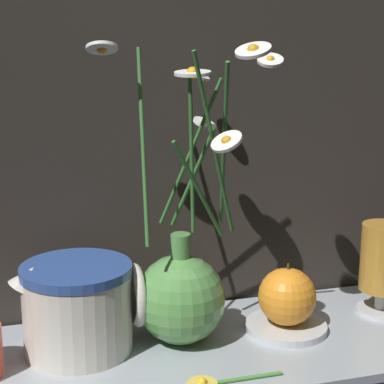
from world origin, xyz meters
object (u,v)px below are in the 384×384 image
vase_with_flowers (182,289)px  tea_glass (384,261)px  orange_fruit (287,296)px  ceramic_pitcher (79,304)px

vase_with_flowers → tea_glass: bearing=1.6°
tea_glass → orange_fruit: 0.16m
vase_with_flowers → orange_fruit: (0.15, -0.01, -0.02)m
vase_with_flowers → ceramic_pitcher: 0.13m
vase_with_flowers → ceramic_pitcher: (-0.13, 0.01, -0.01)m
ceramic_pitcher → tea_glass: tea_glass is taller
ceramic_pitcher → tea_glass: 0.44m
vase_with_flowers → orange_fruit: 0.15m
vase_with_flowers → tea_glass: (0.31, 0.01, 0.01)m
vase_with_flowers → orange_fruit: bearing=-3.7°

